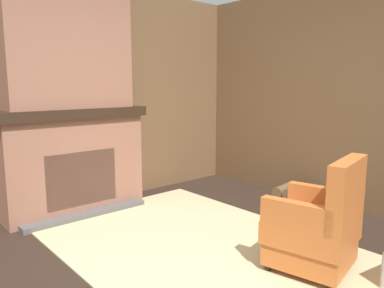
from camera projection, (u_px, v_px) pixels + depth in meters
The scene contains 9 objects.
wood_panel_wall_left at pixel (63, 96), 4.35m from camera, with size 0.06×5.56×2.67m.
wood_panel_wall_back at pixel (379, 97), 4.10m from camera, with size 5.56×0.09×2.67m.
fireplace_hearth at pixel (75, 161), 4.30m from camera, with size 0.59×1.69×1.21m.
chimney_breast at pixel (69, 42), 4.09m from camera, with size 0.33×1.40×1.44m.
area_rug at pixel (227, 260), 3.17m from camera, with size 3.85×2.12×0.01m.
armchair at pixel (317, 228), 2.96m from camera, with size 0.73×0.73×0.93m.
firewood_stack at pixel (290, 196), 4.63m from camera, with size 0.45×0.47×0.25m.
oil_lamp_vase at pixel (30, 99), 3.93m from camera, with size 0.12×0.12×0.31m.
storage_case at pixel (104, 102), 4.50m from camera, with size 0.15×0.28×0.12m.
Camera 1 is at (1.78, -1.76, 1.48)m, focal length 35.00 mm.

